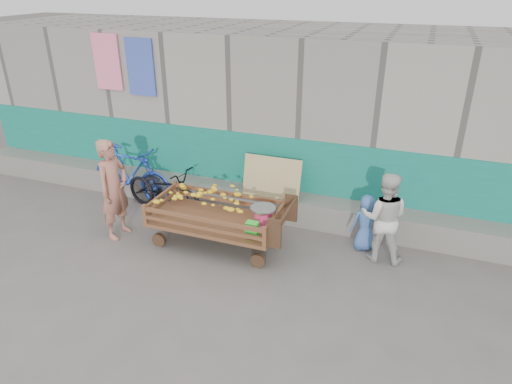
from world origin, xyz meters
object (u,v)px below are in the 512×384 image
(banana_cart, at_px, (213,209))
(bicycle_blue, at_px, (131,174))
(bench, at_px, (178,211))
(bicycle_dark, at_px, (164,189))
(woman, at_px, (384,217))
(vendor_man, at_px, (114,189))
(child, at_px, (366,223))

(banana_cart, distance_m, bicycle_blue, 2.31)
(bench, distance_m, bicycle_dark, 0.51)
(woman, xyz_separation_m, bicycle_dark, (-3.81, 0.22, -0.26))
(vendor_man, height_order, bicycle_dark, vendor_man)
(bench, distance_m, child, 3.18)
(bench, height_order, bicycle_dark, bicycle_dark)
(bicycle_dark, distance_m, bicycle_blue, 0.84)
(woman, relative_size, bicycle_dark, 0.84)
(banana_cart, relative_size, bench, 2.19)
(bench, relative_size, bicycle_dark, 0.60)
(bench, bearing_deg, woman, 0.12)
(child, height_order, bicycle_dark, child)
(banana_cart, distance_m, child, 2.35)
(banana_cart, relative_size, bicycle_dark, 1.32)
(bench, bearing_deg, banana_cart, -27.49)
(banana_cart, height_order, bicycle_dark, banana_cart)
(bench, relative_size, woman, 0.71)
(vendor_man, bearing_deg, bicycle_blue, 28.27)
(banana_cart, xyz_separation_m, vendor_man, (-1.59, -0.28, 0.19))
(child, height_order, bicycle_blue, bicycle_blue)
(bicycle_blue, bearing_deg, vendor_man, -150.24)
(bicycle_blue, bearing_deg, banana_cart, -107.44)
(woman, relative_size, bicycle_blue, 0.78)
(banana_cart, relative_size, vendor_man, 1.33)
(vendor_man, relative_size, woman, 1.18)
(bench, relative_size, bicycle_blue, 0.56)
(woman, height_order, bicycle_dark, woman)
(woman, bearing_deg, banana_cart, 8.32)
(child, distance_m, bicycle_dark, 3.55)
(banana_cart, bearing_deg, woman, 11.10)
(bench, xyz_separation_m, bicycle_dark, (-0.38, 0.23, 0.25))
(banana_cart, height_order, bicycle_blue, bicycle_blue)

